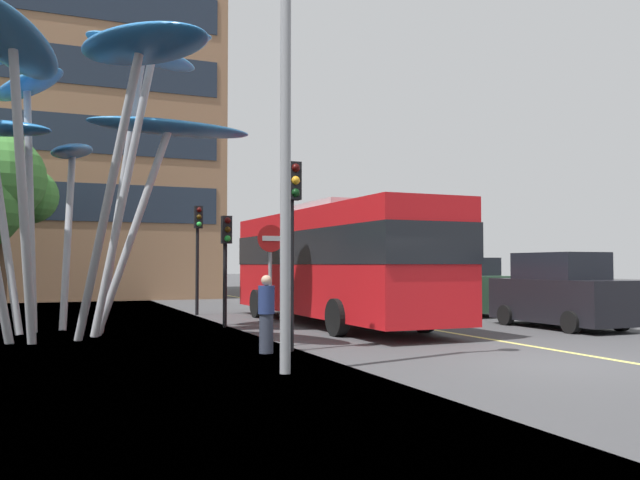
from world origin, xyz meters
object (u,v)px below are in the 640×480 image
Objects in this scene: traffic_light_island_mid at (198,236)px; car_parked_far at (463,287)px; red_bus at (333,258)px; traffic_light_kerb_near at (293,215)px; traffic_light_kerb_far at (226,246)px; car_parked_mid at (560,293)px; leaf_sculpture at (65,98)px; street_lamp at (303,81)px; pedestrian at (266,314)px; no_entry_sign at (270,266)px.

car_parked_far is at bearing -19.10° from traffic_light_island_mid.
red_bus is 2.59× the size of car_parked_far.
traffic_light_kerb_far is at bearing 89.47° from traffic_light_kerb_near.
car_parked_mid is at bearing -96.02° from car_parked_far.
leaf_sculpture is at bearing -127.64° from traffic_light_island_mid.
traffic_light_kerb_far reaches higher than car_parked_mid.
pedestrian is (0.19, 2.57, -4.16)m from street_lamp.
leaf_sculpture is 7.07m from no_entry_sign.
street_lamp is at bearing -63.56° from leaf_sculpture.
traffic_light_kerb_far is (-3.27, 0.27, 0.34)m from red_bus.
pedestrian is at bearing -94.78° from traffic_light_island_mid.
no_entry_sign is (4.18, -3.83, -4.22)m from leaf_sculpture.
car_parked_far is at bearing 44.83° from street_lamp.
traffic_light_kerb_near is 10.79m from traffic_light_island_mid.
traffic_light_kerb_far is 6.02m from pedestrian.
car_parked_mid is 0.98× the size of car_parked_far.
traffic_light_kerb_near reaches higher than no_entry_sign.
leaf_sculpture is 14.47m from car_parked_mid.
leaf_sculpture reaches higher than traffic_light_kerb_far.
car_parked_mid is at bearing 25.24° from street_lamp.
leaf_sculpture is 2.49× the size of car_parked_mid.
car_parked_mid is (13.30, -2.72, -5.00)m from leaf_sculpture.
traffic_light_kerb_far is 5.07m from traffic_light_island_mid.
no_entry_sign reaches higher than car_parked_mid.
leaf_sculpture reaches higher than red_bus.
no_entry_sign is (0.56, 3.45, -3.17)m from street_lamp.
pedestrian is (-0.90, -10.82, -2.04)m from traffic_light_island_mid.
red_bus is 6.87m from pedestrian.
car_parked_mid is (5.58, -3.53, -0.99)m from red_bus.
car_parked_mid is at bearing -11.57° from leaf_sculpture.
traffic_light_island_mid is (0.26, 5.04, 0.49)m from traffic_light_kerb_far.
red_bus is 1.06× the size of leaf_sculpture.
red_bus is 2.86× the size of traffic_light_kerb_near.
leaf_sculpture reaches higher than pedestrian.
traffic_light_kerb_far reaches higher than no_entry_sign.
car_parked_far is at bearing 83.98° from car_parked_mid.
traffic_light_island_mid reaches higher than red_bus.
traffic_light_kerb_far is (0.05, 5.75, -0.52)m from traffic_light_kerb_near.
street_lamp is (-4.10, -8.09, 2.95)m from red_bus.
traffic_light_island_mid reaches higher than no_entry_sign.
street_lamp reaches higher than pedestrian.
leaf_sculpture is 7.15m from traffic_light_kerb_near.
leaf_sculpture is at bearing 128.95° from pedestrian.
leaf_sculpture is 4.00× the size of no_entry_sign.
traffic_light_kerb_far is 2.01× the size of pedestrian.
car_parked_far is at bearing 11.13° from traffic_light_kerb_far.
traffic_light_kerb_near is 0.90× the size of car_parked_far.
leaf_sculpture is 2.71× the size of traffic_light_kerb_near.
traffic_light_island_mid is at bearing 119.57° from red_bus.
street_lamp reaches higher than traffic_light_island_mid.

